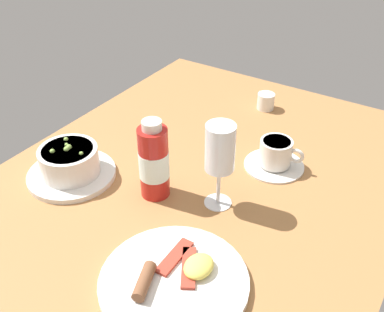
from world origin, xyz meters
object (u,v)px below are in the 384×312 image
at_px(wine_glass, 220,151).
at_px(creamer_jug, 266,101).
at_px(coffee_cup, 276,156).
at_px(porridge_bowl, 70,164).
at_px(sauce_bottle_red, 154,162).
at_px(breakfast_plate, 175,280).

bearing_deg(wine_glass, creamer_jug, -167.83).
relative_size(coffee_cup, wine_glass, 0.74).
xyz_separation_m(porridge_bowl, sauce_bottle_red, (-0.05, 0.19, 0.05)).
height_order(coffee_cup, sauce_bottle_red, sauce_bottle_red).
bearing_deg(breakfast_plate, creamer_jug, -168.18).
distance_m(porridge_bowl, sauce_bottle_red, 0.20).
relative_size(porridge_bowl, breakfast_plate, 0.77).
distance_m(porridge_bowl, creamer_jug, 0.57).
relative_size(sauce_bottle_red, breakfast_plate, 0.70).
bearing_deg(wine_glass, breakfast_plate, 11.13).
height_order(porridge_bowl, breakfast_plate, porridge_bowl).
height_order(wine_glass, sauce_bottle_red, wine_glass).
distance_m(coffee_cup, sauce_bottle_red, 0.29).
height_order(wine_glass, breakfast_plate, wine_glass).
xyz_separation_m(wine_glass, breakfast_plate, (0.22, 0.04, -0.12)).
bearing_deg(porridge_bowl, breakfast_plate, 71.27).
distance_m(coffee_cup, breakfast_plate, 0.40).
distance_m(coffee_cup, wine_glass, 0.21).
bearing_deg(creamer_jug, coffee_cup, 29.53).
xyz_separation_m(sauce_bottle_red, breakfast_plate, (0.18, 0.17, -0.07)).
relative_size(coffee_cup, creamer_jug, 2.41).
relative_size(coffee_cup, breakfast_plate, 0.54).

